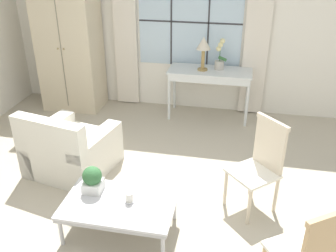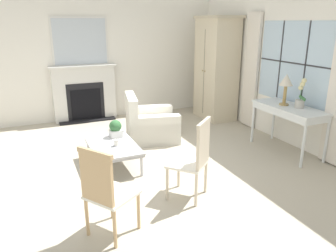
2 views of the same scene
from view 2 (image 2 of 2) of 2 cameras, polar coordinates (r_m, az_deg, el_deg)
ground_plane at (r=5.10m, az=-6.51°, el=-7.31°), size 14.00×14.00×0.00m
wall_back_windowed at (r=6.24m, az=20.99°, el=9.53°), size 7.20×0.14×2.80m
wall_left at (r=7.74m, az=-9.28°, el=11.96°), size 0.06×7.20×2.80m
fireplace at (r=7.57m, az=-14.38°, el=6.46°), size 0.34×1.45×2.26m
armoire at (r=7.55m, az=8.40°, el=9.88°), size 1.03×0.68×2.27m
console_table at (r=5.84m, az=20.33°, el=2.40°), size 1.31×0.56×0.80m
table_lamp at (r=5.81m, az=19.89°, el=7.16°), size 0.22×0.22×0.53m
potted_orchid at (r=5.74m, az=22.10°, el=4.71°), size 0.19×0.15×0.49m
armchair_upholstered at (r=6.24m, az=-3.19°, el=0.21°), size 1.11×1.10×0.86m
side_chair_wooden at (r=4.05m, az=4.75°, el=-5.16°), size 0.62×0.62×1.04m
accent_chair_wooden at (r=3.38m, az=-10.97°, el=-10.66°), size 0.61×0.61×1.00m
coffee_table at (r=5.09m, az=-9.60°, el=-3.55°), size 1.10×0.68×0.36m
potted_plant_small at (r=5.35m, az=-9.14°, el=-0.44°), size 0.20×0.20×0.28m
pillar_candle at (r=4.98m, az=-8.99°, el=-2.94°), size 0.10×0.10×0.12m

